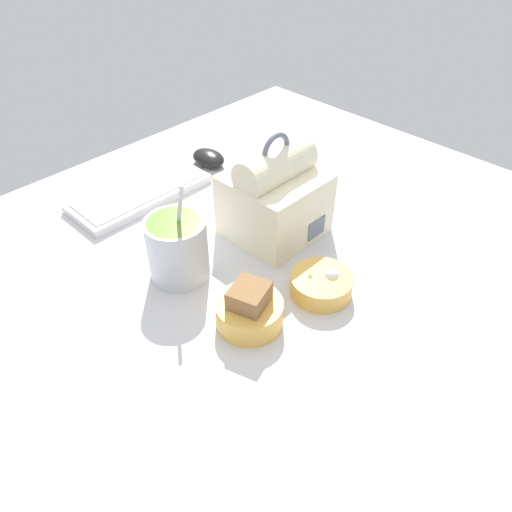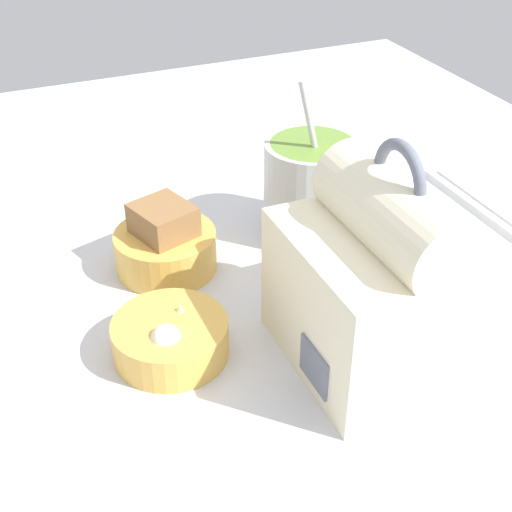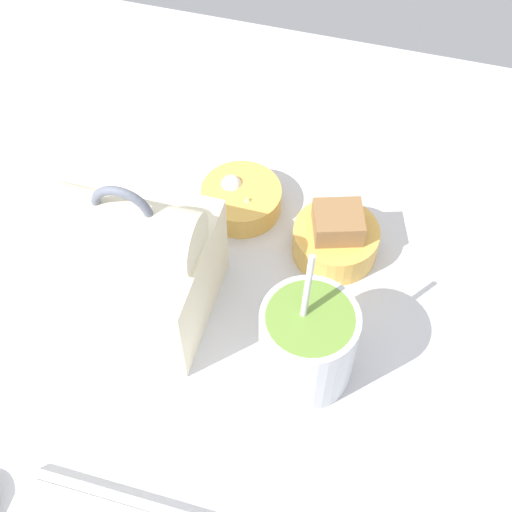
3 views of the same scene
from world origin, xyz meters
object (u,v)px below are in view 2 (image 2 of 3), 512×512
Objects in this scene: bento_bowl_sandwich at (165,245)px; soup_cup at (311,188)px; bento_bowl_snacks at (171,337)px; lunch_bag at (386,281)px.

soup_cup is at bearing 90.73° from bento_bowl_sandwich.
bento_bowl_sandwich reaches higher than bento_bowl_snacks.
soup_cup is at bearing 170.66° from lunch_bag.
soup_cup is (-21.29, 3.50, -2.06)cm from lunch_bag.
lunch_bag is 20.29cm from bento_bowl_snacks.
lunch_bag is 1.96× the size of bento_bowl_sandwich.
lunch_bag is 1.99× the size of bento_bowl_snacks.
lunch_bag is 25.87cm from bento_bowl_sandwich.
bento_bowl_snacks is (-7.34, -17.89, -6.14)cm from lunch_bag.
bento_bowl_snacks is (13.95, -21.40, -4.08)cm from soup_cup.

